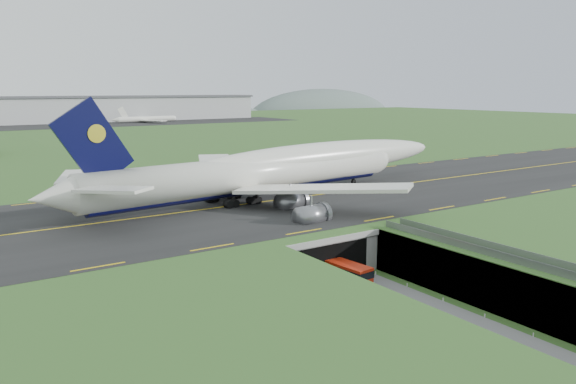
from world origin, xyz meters
TOP-DOWN VIEW (x-y plane):
  - ground at (0.00, 0.00)m, footprint 900.00×900.00m
  - airfield_deck at (0.00, 0.00)m, footprint 800.00×800.00m
  - trench_road at (0.00, -7.50)m, footprint 12.00×75.00m
  - taxiway at (0.00, 33.00)m, footprint 800.00×44.00m
  - tunnel_portal at (0.00, 16.71)m, footprint 17.00×22.30m
  - guideway at (11.00, -19.11)m, footprint 3.00×53.00m
  - jumbo_jet at (10.18, 36.36)m, footprint 87.93×57.40m
  - shuttle_tram at (0.19, 5.22)m, footprint 3.38×7.31m
  - cargo_terminal at (-0.22, 299.41)m, footprint 320.00×67.00m
  - distant_hills at (64.38, 430.00)m, footprint 700.00×91.00m

SIDE VIEW (x-z plane):
  - distant_hills at x=64.38m, z-range -34.00..26.00m
  - ground at x=0.00m, z-range 0.00..0.00m
  - trench_road at x=0.00m, z-range 0.00..0.20m
  - shuttle_tram at x=0.19m, z-range 0.15..3.05m
  - airfield_deck at x=0.00m, z-range 0.00..6.00m
  - tunnel_portal at x=0.00m, z-range 0.33..6.33m
  - guideway at x=11.00m, z-range 1.80..8.85m
  - taxiway at x=0.00m, z-range 6.00..6.18m
  - jumbo_jet at x=10.18m, z-range 1.57..20.68m
  - cargo_terminal at x=-0.22m, z-range 6.16..21.76m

